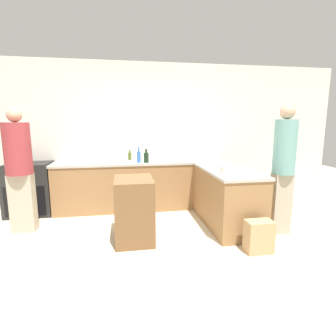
% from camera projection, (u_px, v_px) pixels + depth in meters
% --- Properties ---
extents(ground_plane, '(14.00, 14.00, 0.00)m').
position_uv_depth(ground_plane, '(153.00, 249.00, 3.32)').
color(ground_plane, beige).
extents(wall_back, '(8.00, 0.06, 2.70)m').
position_uv_depth(wall_back, '(141.00, 135.00, 5.07)').
color(wall_back, silver).
rests_on(wall_back, ground_plane).
extents(counter_back, '(3.15, 0.66, 0.89)m').
position_uv_depth(counter_back, '(143.00, 185.00, 4.89)').
color(counter_back, olive).
rests_on(counter_back, ground_plane).
extents(counter_peninsula, '(0.69, 1.48, 0.89)m').
position_uv_depth(counter_peninsula, '(226.00, 197.00, 4.08)').
color(counter_peninsula, olive).
rests_on(counter_peninsula, ground_plane).
extents(range_oven, '(0.76, 0.62, 0.90)m').
position_uv_depth(range_oven, '(31.00, 189.00, 4.57)').
color(range_oven, black).
rests_on(range_oven, ground_plane).
extents(island_table, '(0.50, 0.67, 0.86)m').
position_uv_depth(island_table, '(134.00, 209.00, 3.54)').
color(island_table, brown).
rests_on(island_table, ground_plane).
extents(mixing_bowl, '(0.30, 0.30, 0.11)m').
position_uv_depth(mixing_bowl, '(231.00, 170.00, 3.63)').
color(mixing_bowl, white).
rests_on(mixing_bowl, counter_peninsula).
extents(wine_bottle_dark, '(0.09, 0.09, 0.24)m').
position_uv_depth(wine_bottle_dark, '(146.00, 157.00, 4.62)').
color(wine_bottle_dark, black).
rests_on(wine_bottle_dark, counter_back).
extents(vinegar_bottle_clear, '(0.06, 0.06, 0.27)m').
position_uv_depth(vinegar_bottle_clear, '(155.00, 155.00, 4.88)').
color(vinegar_bottle_clear, silver).
rests_on(vinegar_bottle_clear, counter_back).
extents(olive_oil_bottle, '(0.06, 0.06, 0.19)m').
position_uv_depth(olive_oil_bottle, '(130.00, 156.00, 4.94)').
color(olive_oil_bottle, '#475B1E').
rests_on(olive_oil_bottle, counter_back).
extents(water_bottle_blue, '(0.07, 0.07, 0.27)m').
position_uv_depth(water_bottle_blue, '(139.00, 157.00, 4.61)').
color(water_bottle_blue, '#386BB7').
rests_on(water_bottle_blue, counter_back).
extents(person_by_range, '(0.36, 0.36, 1.79)m').
position_uv_depth(person_by_range, '(19.00, 166.00, 3.74)').
color(person_by_range, '#ADA38E').
rests_on(person_by_range, ground_plane).
extents(person_at_peninsula, '(0.30, 0.30, 1.83)m').
position_uv_depth(person_at_peninsula, '(284.00, 165.00, 3.66)').
color(person_at_peninsula, '#ADA38E').
rests_on(person_at_peninsula, ground_plane).
extents(paper_bag, '(0.33, 0.20, 0.41)m').
position_uv_depth(paper_bag, '(259.00, 236.00, 3.23)').
color(paper_bag, tan).
rests_on(paper_bag, ground_plane).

